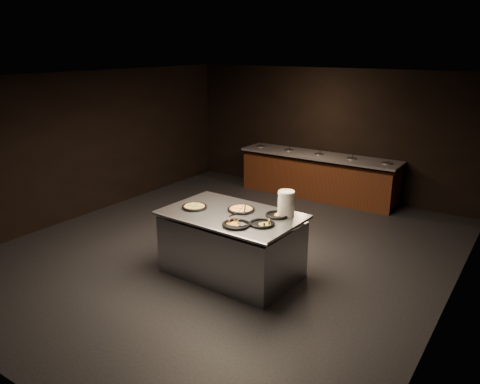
% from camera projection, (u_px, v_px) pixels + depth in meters
% --- Properties ---
extents(room, '(7.02, 8.02, 2.92)m').
position_uv_depth(room, '(228.00, 168.00, 7.65)').
color(room, black).
rests_on(room, ground).
extents(salad_bar, '(3.70, 0.83, 1.18)m').
position_uv_depth(salad_bar, '(317.00, 178.00, 10.78)').
color(salad_bar, '#532C13').
rests_on(salad_bar, ground).
extents(serving_counter, '(2.09, 1.38, 0.98)m').
position_uv_depth(serving_counter, '(232.00, 245.00, 7.10)').
color(serving_counter, '#AAADB1').
rests_on(serving_counter, ground).
extents(plate_stack, '(0.24, 0.24, 0.37)m').
position_uv_depth(plate_stack, '(286.00, 204.00, 6.80)').
color(plate_stack, white).
rests_on(plate_stack, serving_counter).
extents(pan_veggie_whole, '(0.39, 0.39, 0.04)m').
position_uv_depth(pan_veggie_whole, '(194.00, 207.00, 7.17)').
color(pan_veggie_whole, black).
rests_on(pan_veggie_whole, serving_counter).
extents(pan_cheese_whole, '(0.42, 0.42, 0.04)m').
position_uv_depth(pan_cheese_whole, '(241.00, 209.00, 7.06)').
color(pan_cheese_whole, black).
rests_on(pan_cheese_whole, serving_counter).
extents(pan_cheese_slices_a, '(0.35, 0.35, 0.04)m').
position_uv_depth(pan_cheese_slices_a, '(277.00, 215.00, 6.83)').
color(pan_cheese_slices_a, black).
rests_on(pan_cheese_slices_a, serving_counter).
extents(pan_cheese_slices_b, '(0.40, 0.40, 0.04)m').
position_uv_depth(pan_cheese_slices_b, '(236.00, 224.00, 6.46)').
color(pan_cheese_slices_b, black).
rests_on(pan_cheese_slices_b, serving_counter).
extents(pan_veggie_slices, '(0.36, 0.36, 0.04)m').
position_uv_depth(pan_veggie_slices, '(262.00, 223.00, 6.50)').
color(pan_veggie_slices, black).
rests_on(pan_veggie_slices, serving_counter).
extents(server_left, '(0.20, 0.28, 0.15)m').
position_uv_depth(server_left, '(245.00, 209.00, 6.93)').
color(server_left, '#AAADB1').
rests_on(server_left, serving_counter).
extents(server_right, '(0.35, 0.17, 0.17)m').
position_uv_depth(server_right, '(236.00, 217.00, 6.54)').
color(server_right, '#AAADB1').
rests_on(server_right, serving_counter).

